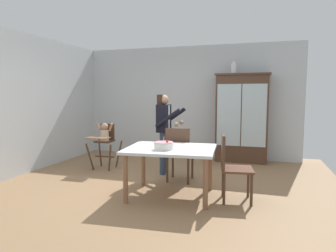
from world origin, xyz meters
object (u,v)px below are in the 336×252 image
Objects in this scene: adult_person at (164,124)px; birthday_cake at (164,146)px; china_cabinet at (242,118)px; dining_table at (171,154)px; dining_chair_right_end at (230,163)px; ceramic_vase at (234,68)px; high_chair_with_toddler at (104,137)px; dining_chair_far_side at (179,151)px.

adult_person reaches higher than birthday_cake.
china_cabinet is at bearing 71.99° from birthday_cake.
dining_table is 0.22m from birthday_cake.
dining_chair_right_end is at bearing -90.16° from china_cabinet.
ceramic_vase is 3.24m from birthday_cake.
dining_chair_far_side is at bearing -18.47° from high_chair_with_toddler.
high_chair_with_toddler is 2.21m from birthday_cake.
china_cabinet is 2.08× the size of dining_chair_right_end.
dining_chair_right_end is (1.35, -1.13, -0.41)m from adult_person.
ceramic_vase is 2.63m from dining_chair_far_side.
dining_chair_right_end is at bearing -85.82° from ceramic_vase.
birthday_cake is 0.98m from dining_chair_right_end.
dining_table is (-0.67, -2.71, -1.47)m from ceramic_vase.
high_chair_with_toddler is 1.34m from adult_person.
birthday_cake is at bearing 89.51° from dining_chair_far_side.
dining_chair_far_side is 1.00× the size of dining_chair_right_end.
dining_chair_right_end is (0.93, -0.66, 0.00)m from dining_chair_far_side.
dining_table is at bearing -36.86° from high_chair_with_toddler.
dining_chair_far_side reaches higher than high_chair_with_toddler.
adult_person is at bearing 112.13° from dining_table.
dining_chair_right_end reaches higher than birthday_cake.
dining_chair_far_side is at bearing -138.69° from adult_person.
ceramic_vase is 0.28× the size of dining_chair_far_side.
china_cabinet is 1.13m from ceramic_vase.
adult_person is at bearing 41.45° from dining_chair_right_end.
china_cabinet is 2.68m from dining_chair_right_end.
high_chair_with_toddler is at bearing -16.94° from dining_chair_far_side.
ceramic_vase reaches higher than dining_table.
birthday_cake is at bearing -108.01° from china_cabinet.
birthday_cake is at bearing -104.29° from ceramic_vase.
birthday_cake is (-0.73, -2.86, -1.32)m from ceramic_vase.
dining_chair_far_side is at bearing -110.49° from ceramic_vase.
china_cabinet reaches higher than adult_person.
dining_chair_right_end reaches higher than high_chair_with_toddler.
birthday_cake is at bearing 94.86° from dining_chair_right_end.
birthday_cake is 0.92m from dining_chair_far_side.
dining_chair_right_end is (0.87, 0.07, -0.09)m from dining_table.
dining_chair_right_end is at bearing -26.08° from high_chair_with_toddler.
china_cabinet reaches higher than high_chair_with_toddler.
dining_chair_right_end is at bearing 13.55° from birthday_cake.
dining_table is 1.44× the size of dining_chair_right_end.
dining_table is 0.73m from dining_chair_far_side.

